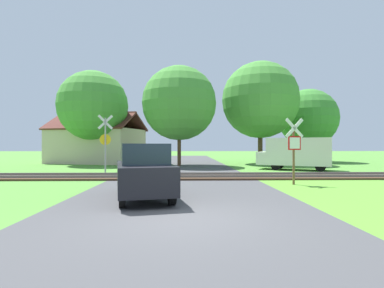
{
  "coord_description": "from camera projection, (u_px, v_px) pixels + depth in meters",
  "views": [
    {
      "loc": [
        0.06,
        -7.1,
        1.73
      ],
      "look_at": [
        0.5,
        9.79,
        1.8
      ],
      "focal_mm": 28.0,
      "sensor_mm": 36.0,
      "label": 1
    }
  ],
  "objects": [
    {
      "name": "mail_truck",
      "position": [
        296.0,
        152.0,
        20.96
      ],
      "size": [
        5.2,
        3.9,
        2.24
      ],
      "rotation": [
        0.0,
        0.0,
        1.09
      ],
      "color": "silver",
      "rests_on": "ground"
    },
    {
      "name": "road_asphalt",
      "position": [
        182.0,
        202.0,
        9.09
      ],
      "size": [
        7.38,
        80.0,
        0.01
      ],
      "primitive_type": "cube",
      "color": "#424244",
      "rests_on": "ground"
    },
    {
      "name": "tree_right",
      "position": [
        260.0,
        100.0,
        27.92
      ],
      "size": [
        7.13,
        7.13,
        9.52
      ],
      "color": "#513823",
      "rests_on": "ground"
    },
    {
      "name": "house",
      "position": [
        96.0,
        145.0,
        29.23
      ],
      "size": [
        9.79,
        7.8,
        4.92
      ],
      "rotation": [
        0.0,
        0.0,
        -0.29
      ],
      "color": "#C6B293",
      "rests_on": "ground"
    },
    {
      "name": "rail_track",
      "position": [
        183.0,
        177.0,
        15.87
      ],
      "size": [
        60.0,
        2.6,
        0.22
      ],
      "color": "#422D1E",
      "rests_on": "ground"
    },
    {
      "name": "parked_car",
      "position": [
        143.0,
        171.0,
        9.74
      ],
      "size": [
        2.48,
        4.26,
        1.78
      ],
      "rotation": [
        0.0,
        0.0,
        0.22
      ],
      "color": "black",
      "rests_on": "ground"
    },
    {
      "name": "crossing_sign_far",
      "position": [
        105.0,
        140.0,
        17.58
      ],
      "size": [
        0.85,
        0.27,
        3.53
      ],
      "rotation": [
        0.0,
        0.0,
        0.28
      ],
      "color": "#9E9EA5",
      "rests_on": "ground"
    },
    {
      "name": "stop_sign_near",
      "position": [
        294.0,
        146.0,
        13.1
      ],
      "size": [
        0.86,
        0.22,
        2.92
      ],
      "rotation": [
        0.0,
        0.0,
        3.34
      ],
      "color": "brown",
      "rests_on": "ground"
    },
    {
      "name": "tree_far",
      "position": [
        308.0,
        118.0,
        31.35
      ],
      "size": [
        6.07,
        6.07,
        7.61
      ],
      "color": "#513823",
      "rests_on": "ground"
    },
    {
      "name": "ground_plane",
      "position": [
        182.0,
        218.0,
        7.09
      ],
      "size": [
        160.0,
        160.0,
        0.0
      ],
      "primitive_type": "plane",
      "color": "#4C8433"
    },
    {
      "name": "tree_left",
      "position": [
        93.0,
        106.0,
        26.8
      ],
      "size": [
        6.22,
        6.22,
        8.39
      ],
      "color": "#513823",
      "rests_on": "ground"
    },
    {
      "name": "tree_center",
      "position": [
        179.0,
        103.0,
        25.28
      ],
      "size": [
        6.28,
        6.28,
        8.43
      ],
      "color": "#513823",
      "rests_on": "ground"
    }
  ]
}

